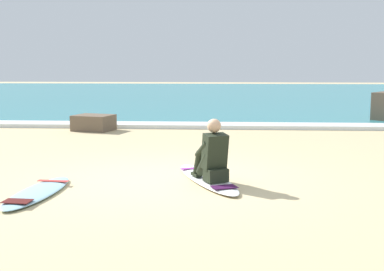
{
  "coord_description": "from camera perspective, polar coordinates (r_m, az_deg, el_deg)",
  "views": [
    {
      "loc": [
        0.87,
        -8.1,
        1.87
      ],
      "look_at": [
        0.31,
        1.13,
        0.55
      ],
      "focal_mm": 48.47,
      "sensor_mm": 36.0,
      "label": 1
    }
  ],
  "objects": [
    {
      "name": "shoreline_rock",
      "position": [
        14.45,
        -10.77,
        1.39
      ],
      "size": [
        1.18,
        1.04,
        0.43
      ],
      "primitive_type": "cube",
      "rotation": [
        0.0,
        0.0,
        2.87
      ],
      "color": "brown",
      "rests_on": "ground"
    },
    {
      "name": "surfer_seated",
      "position": [
        7.9,
        2.27,
        -2.33
      ],
      "size": [
        0.61,
        0.77,
        0.95
      ],
      "color": "black",
      "rests_on": "surfboard_main"
    },
    {
      "name": "sea",
      "position": [
        28.54,
        1.71,
        4.45
      ],
      "size": [
        80.0,
        28.0,
        0.1
      ],
      "primitive_type": "cube",
      "color": "teal",
      "rests_on": "ground"
    },
    {
      "name": "surfboard_main",
      "position": [
        8.24,
        1.67,
        -4.74
      ],
      "size": [
        1.33,
        2.36,
        0.08
      ],
      "color": "white",
      "rests_on": "ground"
    },
    {
      "name": "ground_plane",
      "position": [
        8.36,
        -2.61,
        -4.81
      ],
      "size": [
        80.0,
        80.0,
        0.0
      ],
      "primitive_type": "plane",
      "color": "#CCB584"
    },
    {
      "name": "breaking_foam",
      "position": [
        14.91,
        0.09,
        1.12
      ],
      "size": [
        80.0,
        0.9,
        0.11
      ],
      "primitive_type": "cube",
      "color": "white",
      "rests_on": "ground"
    },
    {
      "name": "surfboard_spare_near",
      "position": [
        7.71,
        -16.61,
        -5.99
      ],
      "size": [
        0.67,
        1.98,
        0.08
      ],
      "color": "#9ED1E5",
      "rests_on": "ground"
    }
  ]
}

